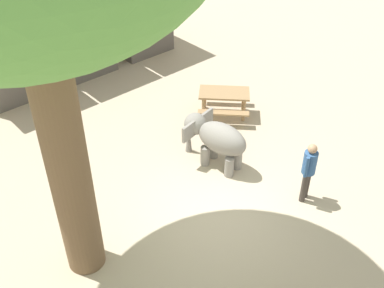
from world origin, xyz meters
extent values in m
plane|color=#BAA88C|center=(0.00, 0.00, 0.00)|extent=(60.00, 60.00, 0.00)
cylinder|color=gray|center=(1.02, 1.49, 0.28)|extent=(0.24, 0.24, 0.55)
cylinder|color=gray|center=(1.40, 1.56, 0.28)|extent=(0.24, 0.24, 0.55)
cylinder|color=gray|center=(1.17, 0.74, 0.28)|extent=(0.24, 0.24, 0.55)
cylinder|color=gray|center=(1.55, 0.82, 0.28)|extent=(0.24, 0.24, 0.55)
ellipsoid|color=gray|center=(1.29, 1.15, 0.89)|extent=(0.95, 1.49, 0.83)
sphere|color=gray|center=(1.12, 1.99, 0.99)|extent=(0.59, 0.59, 0.59)
cone|color=gray|center=(1.08, 2.21, 0.47)|extent=(0.18, 0.18, 0.93)
cube|color=gray|center=(0.76, 1.83, 0.99)|extent=(0.49, 0.16, 0.44)
cube|color=gray|center=(1.53, 1.98, 0.99)|extent=(0.49, 0.16, 0.44)
cylinder|color=#3F3833|center=(1.83, -1.09, 0.41)|extent=(0.14, 0.14, 0.82)
cylinder|color=#3F3833|center=(2.00, -1.04, 0.41)|extent=(0.14, 0.14, 0.82)
cylinder|color=#33598C|center=(1.91, -1.06, 1.11)|extent=(0.32, 0.32, 0.58)
sphere|color=tan|center=(1.91, -1.06, 1.51)|extent=(0.22, 0.22, 0.22)
cylinder|color=#33598C|center=(1.71, -1.12, 1.12)|extent=(0.09, 0.09, 0.55)
cylinder|color=#33598C|center=(2.12, -1.00, 1.12)|extent=(0.09, 0.09, 0.55)
cylinder|color=brown|center=(-3.01, 0.78, 2.60)|extent=(0.77, 0.77, 5.20)
cube|color=#9E7A51|center=(3.11, 2.90, 0.75)|extent=(1.62, 1.63, 0.06)
cylinder|color=#9E7A51|center=(2.46, 3.11, 0.36)|extent=(0.10, 0.10, 0.72)
cylinder|color=#9E7A51|center=(2.92, 3.55, 0.36)|extent=(0.10, 0.10, 0.72)
cylinder|color=#9E7A51|center=(3.29, 2.24, 0.36)|extent=(0.10, 0.10, 0.72)
cylinder|color=#9E7A51|center=(3.75, 2.69, 0.36)|extent=(0.10, 0.10, 0.72)
cube|color=#9E7A51|center=(2.66, 2.47, 0.44)|extent=(1.22, 1.24, 0.05)
cube|color=#9E7A51|center=(3.55, 3.33, 0.44)|extent=(1.22, 1.24, 0.05)
cube|color=#59514C|center=(-1.25, 8.38, 1.00)|extent=(2.00, 1.80, 2.00)
cylinder|color=gray|center=(-0.35, 9.19, 1.20)|extent=(0.10, 0.10, 2.40)
cylinder|color=gray|center=(-0.35, 7.57, 1.20)|extent=(0.10, 0.10, 2.40)
cube|color=#59514C|center=(1.35, 8.38, 1.00)|extent=(2.00, 1.80, 2.00)
cube|color=#3856B2|center=(1.35, 8.38, 2.46)|extent=(2.50, 2.50, 0.12)
cylinder|color=gray|center=(2.25, 9.19, 1.20)|extent=(0.10, 0.10, 2.40)
cylinder|color=gray|center=(2.25, 7.57, 1.20)|extent=(0.10, 0.10, 2.40)
cylinder|color=gray|center=(0.45, 9.19, 1.20)|extent=(0.10, 0.10, 2.40)
cylinder|color=gray|center=(0.45, 7.57, 1.20)|extent=(0.10, 0.10, 2.40)
cube|color=#59514C|center=(3.95, 8.38, 1.00)|extent=(2.00, 1.80, 2.00)
cylinder|color=gray|center=(4.85, 9.19, 1.20)|extent=(0.10, 0.10, 2.40)
cylinder|color=gray|center=(4.85, 7.57, 1.20)|extent=(0.10, 0.10, 2.40)
cylinder|color=gray|center=(3.05, 9.19, 1.20)|extent=(0.10, 0.10, 2.40)
cylinder|color=gray|center=(3.05, 7.57, 1.20)|extent=(0.10, 0.10, 2.40)
camera|label=1|loc=(-5.56, -5.42, 7.78)|focal=43.28mm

